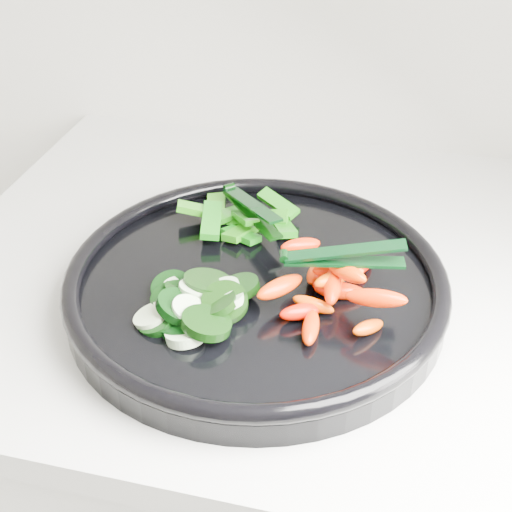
# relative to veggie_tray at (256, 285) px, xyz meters

# --- Properties ---
(veggie_tray) EXTENTS (0.43, 0.43, 0.04)m
(veggie_tray) POSITION_rel_veggie_tray_xyz_m (0.00, 0.00, 0.00)
(veggie_tray) COLOR black
(veggie_tray) RESTS_ON counter
(cucumber_pile) EXTENTS (0.11, 0.12, 0.04)m
(cucumber_pile) POSITION_rel_veggie_tray_xyz_m (-0.05, -0.06, 0.01)
(cucumber_pile) COLOR black
(cucumber_pile) RESTS_ON veggie_tray
(carrot_pile) EXTENTS (0.14, 0.15, 0.05)m
(carrot_pile) POSITION_rel_veggie_tray_xyz_m (0.07, -0.01, 0.02)
(carrot_pile) COLOR #FF5E00
(carrot_pile) RESTS_ON veggie_tray
(pepper_pile) EXTENTS (0.14, 0.11, 0.03)m
(pepper_pile) POSITION_rel_veggie_tray_xyz_m (-0.04, 0.10, 0.01)
(pepper_pile) COLOR #256F0A
(pepper_pile) RESTS_ON veggie_tray
(tong_carrot) EXTENTS (0.11, 0.04, 0.02)m
(tong_carrot) POSITION_rel_veggie_tray_xyz_m (0.08, -0.01, 0.05)
(tong_carrot) COLOR black
(tong_carrot) RESTS_ON carrot_pile
(tong_pepper) EXTENTS (0.09, 0.09, 0.02)m
(tong_pepper) POSITION_rel_veggie_tray_xyz_m (-0.03, 0.09, 0.03)
(tong_pepper) COLOR black
(tong_pepper) RESTS_ON pepper_pile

